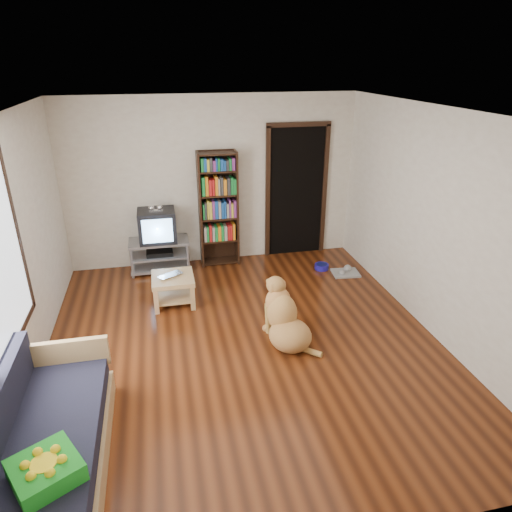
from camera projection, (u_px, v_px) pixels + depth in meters
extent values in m
plane|color=#602910|center=(245.00, 343.00, 5.34)|extent=(5.00, 5.00, 0.00)
plane|color=white|center=(242.00, 112.00, 4.30)|extent=(5.00, 5.00, 0.00)
plane|color=silver|center=(213.00, 182.00, 7.06)|extent=(4.50, 0.00, 4.50)
plane|color=silver|center=(327.00, 399.00, 2.59)|extent=(4.50, 0.00, 4.50)
plane|color=silver|center=(14.00, 258.00, 4.38)|extent=(0.00, 5.00, 5.00)
plane|color=silver|center=(434.00, 225.00, 5.26)|extent=(0.00, 5.00, 5.00)
cube|color=green|center=(46.00, 470.00, 3.11)|extent=(0.57, 0.57, 0.14)
imported|color=silver|center=(173.00, 276.00, 6.03)|extent=(0.39, 0.35, 0.03)
cylinder|color=navy|center=(322.00, 267.00, 7.19)|extent=(0.22, 0.22, 0.08)
cube|color=#9E9E9E|center=(345.00, 273.00, 7.04)|extent=(0.43, 0.36, 0.03)
cube|color=black|center=(16.00, 341.00, 4.19)|extent=(0.03, 1.42, 0.06)
cube|color=black|center=(17.00, 232.00, 4.48)|extent=(0.03, 0.06, 1.70)
cube|color=black|center=(296.00, 193.00, 7.41)|extent=(0.90, 0.02, 2.10)
cube|color=black|center=(268.00, 195.00, 7.30)|extent=(0.07, 0.05, 2.14)
cube|color=black|center=(324.00, 191.00, 7.49)|extent=(0.07, 0.05, 2.14)
cube|color=black|center=(299.00, 124.00, 6.96)|extent=(1.03, 0.05, 0.07)
cube|color=#99999E|center=(159.00, 241.00, 6.99)|extent=(0.90, 0.45, 0.04)
cube|color=#99999E|center=(160.00, 255.00, 7.08)|extent=(0.86, 0.42, 0.03)
cube|color=#99999E|center=(161.00, 266.00, 7.16)|extent=(0.90, 0.45, 0.04)
cylinder|color=#99999E|center=(132.00, 263.00, 6.82)|extent=(0.04, 0.04, 0.50)
cylinder|color=#99999E|center=(188.00, 258.00, 6.98)|extent=(0.04, 0.04, 0.50)
cylinder|color=#99999E|center=(133.00, 253.00, 7.18)|extent=(0.04, 0.04, 0.50)
cylinder|color=#99999E|center=(186.00, 248.00, 7.34)|extent=(0.04, 0.04, 0.50)
cube|color=black|center=(160.00, 252.00, 7.06)|extent=(0.40, 0.30, 0.07)
cube|color=black|center=(157.00, 225.00, 6.88)|extent=(0.55, 0.48, 0.48)
cube|color=black|center=(157.00, 221.00, 7.06)|extent=(0.40, 0.14, 0.36)
cube|color=#8CBFF2|center=(158.00, 231.00, 6.66)|extent=(0.44, 0.02, 0.36)
cube|color=silver|center=(156.00, 211.00, 6.74)|extent=(0.20, 0.07, 0.02)
sphere|color=silver|center=(151.00, 208.00, 6.71)|extent=(0.09, 0.09, 0.09)
sphere|color=silver|center=(160.00, 208.00, 6.73)|extent=(0.09, 0.09, 0.09)
cube|color=black|center=(200.00, 211.00, 7.03)|extent=(0.03, 0.30, 1.80)
cube|color=black|center=(236.00, 208.00, 7.14)|extent=(0.03, 0.30, 1.80)
cube|color=black|center=(217.00, 207.00, 7.21)|extent=(0.60, 0.02, 1.80)
cube|color=black|center=(220.00, 260.00, 7.44)|extent=(0.56, 0.28, 0.02)
cube|color=black|center=(219.00, 239.00, 7.29)|extent=(0.56, 0.28, 0.03)
cube|color=black|center=(219.00, 217.00, 7.14)|extent=(0.56, 0.28, 0.02)
cube|color=black|center=(218.00, 194.00, 6.99)|extent=(0.56, 0.28, 0.02)
cube|color=black|center=(217.00, 171.00, 6.84)|extent=(0.56, 0.28, 0.02)
cube|color=black|center=(216.00, 153.00, 6.74)|extent=(0.56, 0.28, 0.02)
cube|color=tan|center=(56.00, 457.00, 3.69)|extent=(0.80, 1.80, 0.22)
cube|color=#1E1E2D|center=(51.00, 436.00, 3.60)|extent=(0.74, 1.74, 0.18)
cube|color=tan|center=(65.00, 355.00, 4.30)|extent=(0.80, 0.06, 0.30)
cube|color=tan|center=(173.00, 278.00, 6.07)|extent=(0.55, 0.55, 0.06)
cube|color=tan|center=(174.00, 296.00, 6.18)|extent=(0.45, 0.45, 0.03)
cube|color=tan|center=(156.00, 302.00, 5.89)|extent=(0.06, 0.06, 0.34)
cube|color=tan|center=(193.00, 298.00, 5.99)|extent=(0.06, 0.06, 0.34)
cube|color=tan|center=(156.00, 286.00, 6.31)|extent=(0.06, 0.06, 0.34)
cube|color=tan|center=(190.00, 282.00, 6.41)|extent=(0.06, 0.06, 0.34)
ellipsoid|color=tan|center=(290.00, 335.00, 5.23)|extent=(0.61, 0.63, 0.36)
ellipsoid|color=#D38951|center=(282.00, 313.00, 5.30)|extent=(0.43, 0.46, 0.47)
ellipsoid|color=tan|center=(278.00, 301.00, 5.33)|extent=(0.37, 0.35, 0.34)
ellipsoid|color=#B38B44|center=(276.00, 285.00, 5.31)|extent=(0.28, 0.29, 0.21)
ellipsoid|color=#B69346|center=(271.00, 283.00, 5.41)|extent=(0.14, 0.20, 0.09)
sphere|color=black|center=(267.00, 280.00, 5.48)|extent=(0.04, 0.04, 0.04)
ellipsoid|color=#BB7A48|center=(271.00, 289.00, 5.25)|extent=(0.07, 0.08, 0.14)
ellipsoid|color=tan|center=(284.00, 286.00, 5.32)|extent=(0.07, 0.08, 0.14)
cylinder|color=tan|center=(268.00, 318.00, 5.49)|extent=(0.10, 0.13, 0.39)
cylinder|color=tan|center=(279.00, 315.00, 5.55)|extent=(0.10, 0.13, 0.39)
sphere|color=tan|center=(266.00, 328.00, 5.59)|extent=(0.10, 0.10, 0.10)
sphere|color=#D68952|center=(277.00, 325.00, 5.66)|extent=(0.10, 0.10, 0.10)
cylinder|color=tan|center=(308.00, 351.00, 5.15)|extent=(0.29, 0.28, 0.08)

